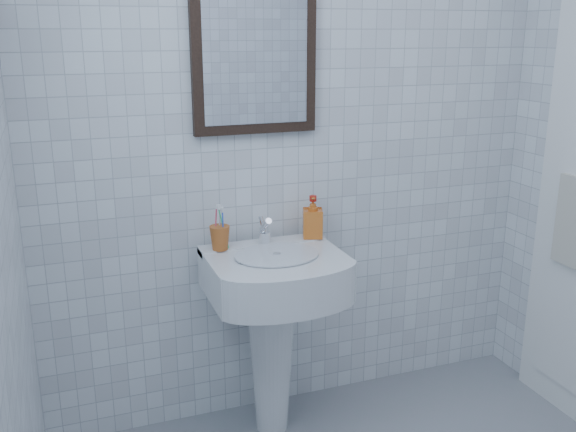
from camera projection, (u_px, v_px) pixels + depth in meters
name	position (u px, v px, depth m)	size (l,w,h in m)	color
wall_back	(299.00, 128.00, 2.64)	(2.20, 0.02, 2.50)	silver
washbasin	(273.00, 312.00, 2.58)	(0.53, 0.39, 0.81)	white
faucet	(265.00, 233.00, 2.58)	(0.05, 0.11, 0.12)	silver
toothbrush_cup	(220.00, 238.00, 2.52)	(0.08, 0.08, 0.10)	#B25822
soap_dispenser	(313.00, 217.00, 2.66)	(0.08, 0.08, 0.18)	#C64F13
wall_mirror	(255.00, 53.00, 2.48)	(0.50, 0.04, 0.62)	black
hand_towel	(572.00, 222.00, 2.67)	(0.03, 0.16, 0.38)	beige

